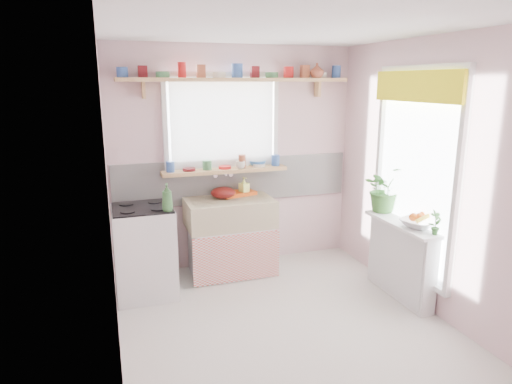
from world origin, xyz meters
name	(u,v)px	position (x,y,z in m)	size (l,w,h in m)	color
room	(316,155)	(0.66, 0.86, 1.37)	(3.20, 3.20, 3.20)	silver
sink_unit	(230,236)	(-0.15, 1.29, 0.43)	(0.95, 0.65, 1.11)	white
cooker	(145,251)	(-1.10, 1.05, 0.46)	(0.58, 0.58, 0.93)	white
radiator_ledge	(401,259)	(1.30, 0.20, 0.40)	(0.22, 0.95, 0.78)	white
windowsill	(225,170)	(-0.15, 1.48, 1.14)	(1.40, 0.22, 0.04)	tan
pine_shelf	(237,80)	(0.00, 1.47, 2.12)	(2.52, 0.24, 0.04)	tan
shelf_crockery	(236,72)	(-0.02, 1.47, 2.19)	(2.47, 0.11, 0.12)	#3359A5
sill_crockery	(223,164)	(-0.17, 1.48, 1.22)	(1.35, 0.11, 0.12)	#3359A5
dish_tray	(236,193)	(-0.02, 1.50, 0.87)	(0.40, 0.30, 0.04)	#EE5A15
colander	(223,193)	(-0.20, 1.38, 0.91)	(0.27, 0.27, 0.12)	#59100F
jade_plant	(384,189)	(1.33, 0.60, 1.02)	(0.44, 0.38, 0.48)	#38712D
fruit_bowl	(419,223)	(1.33, 0.02, 0.81)	(0.31, 0.31, 0.08)	silver
herb_pot	(436,223)	(1.33, -0.20, 0.89)	(0.12, 0.08, 0.23)	#2E5F26
soap_bottle_sink	(244,186)	(0.06, 1.44, 0.95)	(0.09, 0.09, 0.20)	#E3F66D
sill_cup	(240,165)	(0.01, 1.42, 1.20)	(0.11, 0.11, 0.09)	beige
sill_bowl	(257,163)	(0.25, 1.54, 1.19)	(0.20, 0.20, 0.06)	#3871B8
shelf_vase	(317,71)	(0.91, 1.41, 2.22)	(0.15, 0.15, 0.16)	brown
cooker_bottle	(167,197)	(-0.88, 0.83, 1.05)	(0.10, 0.10, 0.26)	#38713A
fruit	(419,217)	(1.34, 0.03, 0.87)	(0.20, 0.14, 0.10)	#DF5912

